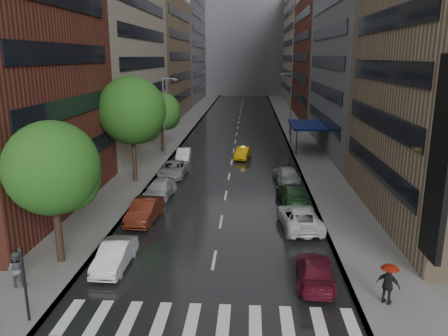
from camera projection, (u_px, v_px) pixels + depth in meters
The scene contains 20 objects.
ground at pixel (207, 297), 21.20m from camera, with size 220.00×220.00×0.00m, color gray.
road at pixel (237, 130), 69.55m from camera, with size 14.00×140.00×0.01m, color black.
sidewalk_left at pixel (181, 129), 70.05m from camera, with size 4.00×140.00×0.15m, color gray.
sidewalk_right at pixel (294, 130), 69.02m from camera, with size 4.00×140.00×0.15m, color gray.
crosswalk at pixel (208, 321), 19.26m from camera, with size 13.15×2.80×0.01m.
buildings_left at pixel (152, 29), 74.94m from camera, with size 8.00×108.00×38.00m.
buildings_right at pixel (331, 33), 71.44m from camera, with size 8.05×109.10×36.00m.
building_far at pixel (244, 40), 131.33m from camera, with size 40.00×14.00×32.00m, color slate.
tree_near at pixel (52, 168), 23.33m from camera, with size 5.09×5.09×8.12m.
tree_mid at pixel (132, 111), 38.95m from camera, with size 6.08×6.08×9.69m.
tree_far at pixel (162, 112), 52.03m from camera, with size 4.56×4.56×7.27m.
taxi at pixel (243, 153), 49.82m from camera, with size 1.38×3.97×1.31m, color #EEB30C.
parked_cars_left at pixel (162, 186), 36.83m from camera, with size 2.61×29.93×1.57m.
parked_cars_right at pixel (296, 205), 32.16m from camera, with size 3.03×23.81×1.53m.
ped_black_umbrella at pixel (16, 264), 21.66m from camera, with size 0.96×0.98×2.09m.
ped_red_umbrella at pixel (389, 281), 20.11m from camera, with size 1.16×1.00×2.01m.
traffic_light at pixel (24, 277), 18.60m from camera, with size 0.18×0.15×3.45m.
street_lamp_left at pixel (165, 115), 49.44m from camera, with size 1.74×0.22×9.00m.
street_lamp_right at pixel (290, 102), 63.06m from camera, with size 1.74×0.22×9.00m.
awning at pixel (307, 125), 53.76m from camera, with size 4.00×8.00×3.12m.
Camera 1 is at (1.92, -18.90, 11.36)m, focal length 35.00 mm.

